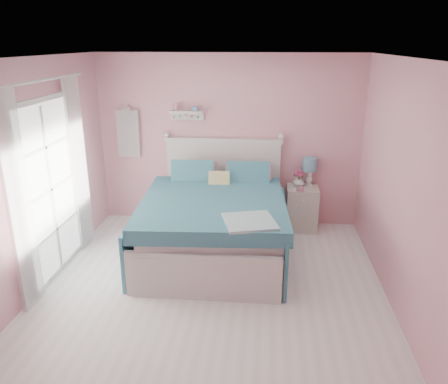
% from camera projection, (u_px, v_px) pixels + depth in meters
% --- Properties ---
extents(floor, '(4.50, 4.50, 0.00)m').
position_uv_depth(floor, '(211.00, 296.00, 4.99)').
color(floor, white).
rests_on(floor, ground).
extents(room_shell, '(4.50, 4.50, 4.50)m').
position_uv_depth(room_shell, '(209.00, 162.00, 4.47)').
color(room_shell, pink).
rests_on(room_shell, floor).
extents(bed, '(1.95, 2.39, 1.36)m').
position_uv_depth(bed, '(215.00, 223.00, 5.87)').
color(bed, silver).
rests_on(bed, floor).
extents(nightstand, '(0.47, 0.46, 0.67)m').
position_uv_depth(nightstand, '(302.00, 208.00, 6.65)').
color(nightstand, beige).
rests_on(nightstand, floor).
extents(table_lamp, '(0.22, 0.22, 0.43)m').
position_uv_depth(table_lamp, '(310.00, 166.00, 6.53)').
color(table_lamp, white).
rests_on(table_lamp, nightstand).
extents(vase, '(0.22, 0.22, 0.17)m').
position_uv_depth(vase, '(298.00, 181.00, 6.55)').
color(vase, silver).
rests_on(vase, nightstand).
extents(teacup, '(0.12, 0.12, 0.08)m').
position_uv_depth(teacup, '(300.00, 189.00, 6.38)').
color(teacup, '#CC8993').
rests_on(teacup, nightstand).
extents(roses, '(0.14, 0.11, 0.12)m').
position_uv_depth(roses, '(299.00, 174.00, 6.50)').
color(roses, '#D0477E').
rests_on(roses, vase).
extents(wall_shelf, '(0.50, 0.15, 0.25)m').
position_uv_depth(wall_shelf, '(187.00, 113.00, 6.53)').
color(wall_shelf, silver).
rests_on(wall_shelf, room_shell).
extents(hanging_dress, '(0.34, 0.03, 0.72)m').
position_uv_depth(hanging_dress, '(128.00, 134.00, 6.72)').
color(hanging_dress, white).
rests_on(hanging_dress, room_shell).
extents(french_door, '(0.04, 1.32, 2.16)m').
position_uv_depth(french_door, '(50.00, 190.00, 5.19)').
color(french_door, silver).
rests_on(french_door, floor).
extents(curtain_near, '(0.04, 0.40, 2.32)m').
position_uv_depth(curtain_near, '(19.00, 204.00, 4.46)').
color(curtain_near, white).
rests_on(curtain_near, floor).
extents(curtain_far, '(0.04, 0.40, 2.32)m').
position_uv_depth(curtain_far, '(79.00, 165.00, 5.85)').
color(curtain_far, white).
rests_on(curtain_far, floor).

